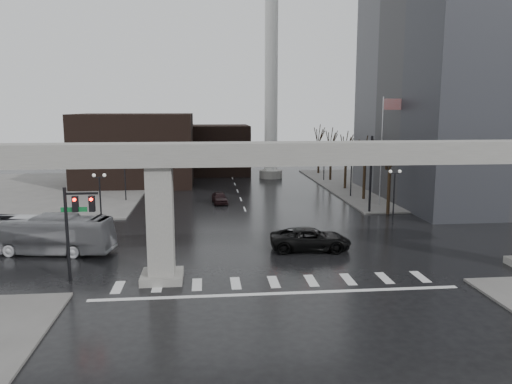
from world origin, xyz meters
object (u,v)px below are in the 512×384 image
Objects in this scene: pickup_truck at (311,239)px; city_bus at (42,234)px; far_car at (220,198)px; signal_mast_arm at (335,157)px.

pickup_truck is 0.59× the size of city_bus.
far_car is at bearing -26.99° from city_bus.
city_bus is at bearing 90.63° from pickup_truck.
signal_mast_arm is 14.82m from pickup_truck.
city_bus is 23.15m from far_car.
signal_mast_arm is 1.96× the size of pickup_truck.
pickup_truck is at bearing -83.59° from city_bus.
far_car is at bearing 149.80° from signal_mast_arm.
signal_mast_arm is 14.36m from far_car.
pickup_truck is at bearing -111.84° from signal_mast_arm.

